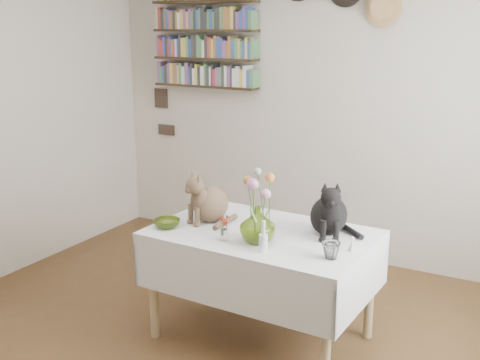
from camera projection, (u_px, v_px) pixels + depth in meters
The scene contains 13 objects.
room at pixel (163, 165), 3.05m from camera, with size 4.08×4.58×2.58m.
dining_table at pixel (262, 259), 3.72m from camera, with size 1.36×0.90×0.71m.
tabby_cat at pixel (211, 195), 3.84m from camera, with size 0.23×0.29×0.34m, color olive, non-canonical shape.
black_cat at pixel (329, 205), 3.60m from camera, with size 0.24×0.30×0.36m, color black, non-canonical shape.
flower_vase at pixel (258, 225), 3.47m from camera, with size 0.21×0.21×0.22m, color #9BBB3D.
green_bowl at pixel (167, 223), 3.75m from camera, with size 0.16×0.16×0.05m, color #9BBB3D.
drinking_glass at pixel (331, 250), 3.25m from camera, with size 0.10×0.10×0.10m, color white.
candlestick at pixel (263, 241), 3.34m from camera, with size 0.05×0.05×0.18m.
berry_jar at pixel (224, 228), 3.51m from camera, with size 0.04×0.04×0.17m.
porcelain_figurine at pixel (352, 245), 3.36m from camera, with size 0.05×0.05×0.09m.
flower_bouquet at pixel (259, 185), 3.42m from camera, with size 0.17×0.12×0.39m.
bookshelf_unit at pixel (205, 35), 5.24m from camera, with size 1.00×0.16×0.91m.
wall_art_plaques at pixel (163, 111), 5.73m from camera, with size 0.21×0.02×0.44m.
Camera 1 is at (1.78, -2.41, 1.96)m, focal length 45.00 mm.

